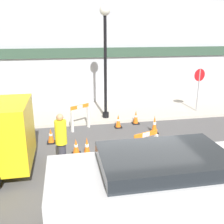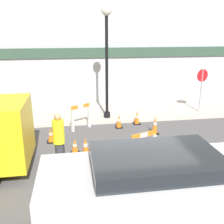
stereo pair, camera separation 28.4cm
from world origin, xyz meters
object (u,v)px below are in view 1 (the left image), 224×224
Objects in this scene: person_worker at (61,140)px; parked_car_1 at (162,189)px; streetlamp_post at (105,48)px; stop_sign at (199,83)px.

parked_car_1 is at bearing -97.82° from person_worker.
streetlamp_post is 7.43m from parked_car_1.
streetlamp_post is at bearing 89.63° from parked_car_1.
person_worker is at bearing 123.66° from parked_car_1.
stop_sign is 7.91m from person_worker.
person_worker is 3.47m from parked_car_1.
stop_sign reaches higher than parked_car_1.
person_worker is (-6.55, -4.40, -0.58)m from stop_sign.
stop_sign reaches higher than person_worker.
streetlamp_post is 2.79× the size of person_worker.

